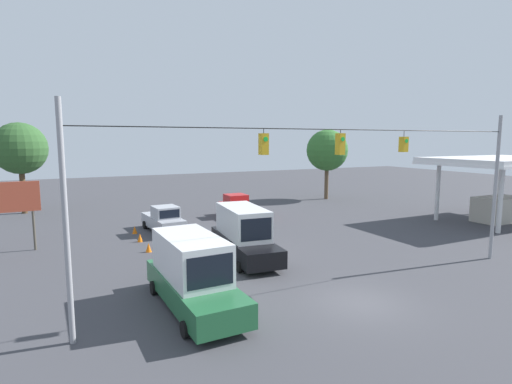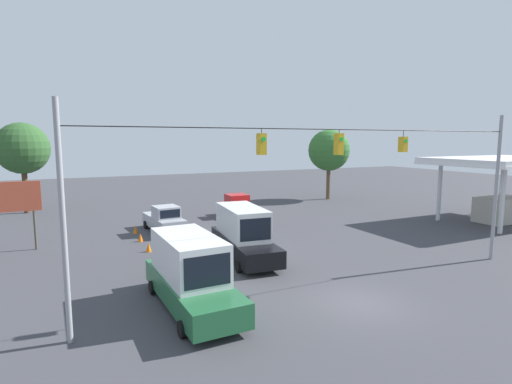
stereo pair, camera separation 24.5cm
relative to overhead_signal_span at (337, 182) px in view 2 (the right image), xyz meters
name	(u,v)px [view 2 (the right image)]	position (x,y,z in m)	size (l,w,h in m)	color
ground_plane	(359,303)	(-0.06, 1.77, -5.26)	(140.00, 140.00, 0.00)	#3D3D42
overhead_signal_span	(337,182)	(0.00, 0.00, 0.00)	(23.54, 0.38, 8.66)	#939399
pickup_truck_silver_withflow_far	(164,220)	(4.60, -15.92, -4.28)	(2.53, 5.54, 2.12)	#A8AAB2
box_truck_black_withflow_mid	(243,233)	(1.78, -6.84, -3.72)	(3.03, 7.58, 3.14)	black
box_truck_green_parked_shoulder	(190,272)	(6.80, -1.18, -3.73)	(2.77, 7.33, 3.12)	#236038
pickup_truck_red_oncoming_deep	(239,207)	(-3.04, -18.81, -4.28)	(2.33, 5.31, 2.12)	red
traffic_cone_nearest	(174,276)	(6.71, -4.56, -4.96)	(0.38, 0.38, 0.60)	orange
traffic_cone_second	(161,261)	(6.74, -7.43, -4.96)	(0.38, 0.38, 0.60)	orange
traffic_cone_third	(149,247)	(6.83, -10.68, -4.96)	(0.38, 0.38, 0.60)	orange
traffic_cone_fourth	(140,237)	(6.86, -13.60, -4.96)	(0.38, 0.38, 0.60)	orange
traffic_cone_fifth	(135,230)	(6.77, -16.36, -4.96)	(0.38, 0.38, 0.60)	orange
gas_station	(503,175)	(-23.16, -6.91, -1.11)	(12.64, 8.30, 5.69)	silver
roadside_billboard	(13,202)	(14.60, -14.49, -1.99)	(3.28, 0.16, 4.58)	#4C473D
tree_horizon_left	(329,150)	(-17.56, -24.88, 0.69)	(5.00, 5.00, 8.48)	brown
tree_horizon_right	(22,149)	(15.10, -30.12, 1.11)	(5.02, 5.02, 8.92)	#4C3823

